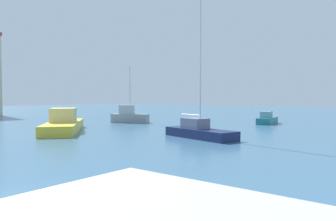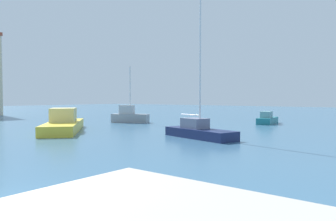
# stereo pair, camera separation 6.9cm
# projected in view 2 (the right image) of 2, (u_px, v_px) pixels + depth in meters

# --- Properties ---
(water) EXTENTS (160.00, 160.00, 0.00)m
(water) POSITION_uv_depth(u_px,v_px,m) (69.00, 126.00, 31.33)
(water) COLOR #38607F
(water) RESTS_ON ground
(sailboat_grey_far_left) EXTENTS (2.75, 4.14, 6.10)m
(sailboat_grey_far_left) POSITION_uv_depth(u_px,v_px,m) (129.00, 116.00, 35.02)
(sailboat_grey_far_left) COLOR gray
(sailboat_grey_far_left) RESTS_ON water
(sailboat_navy_mid_harbor) EXTENTS (3.09, 5.79, 9.20)m
(sailboat_navy_mid_harbor) POSITION_uv_depth(u_px,v_px,m) (199.00, 130.00, 21.74)
(sailboat_navy_mid_harbor) COLOR #19234C
(sailboat_navy_mid_harbor) RESTS_ON water
(motorboat_yellow_distant_east) EXTENTS (7.67, 8.26, 1.87)m
(motorboat_yellow_distant_east) POSITION_uv_depth(u_px,v_px,m) (64.00, 124.00, 25.97)
(motorboat_yellow_distant_east) COLOR gold
(motorboat_yellow_distant_east) RESTS_ON water
(motorboat_teal_far_right) EXTENTS (4.26, 2.00, 1.30)m
(motorboat_teal_far_right) POSITION_uv_depth(u_px,v_px,m) (267.00, 119.00, 33.53)
(motorboat_teal_far_right) COLOR #1E707A
(motorboat_teal_far_right) RESTS_ON water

